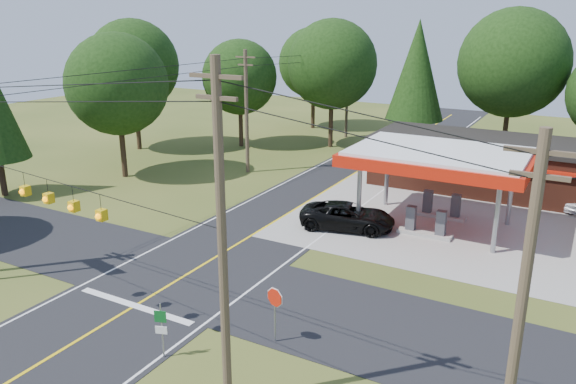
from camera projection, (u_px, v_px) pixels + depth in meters
The scene contains 15 objects.
ground at pixel (186, 275), 28.31m from camera, with size 120.00×120.00×0.00m, color #3B4C1A.
main_highway at pixel (186, 275), 28.30m from camera, with size 8.00×120.00×0.02m, color black.
cross_road at pixel (186, 275), 28.30m from camera, with size 70.00×7.00×0.02m, color black.
lane_center_yellow at pixel (186, 275), 28.30m from camera, with size 0.15×110.00×0.00m, color yellow.
gas_canopy at pixel (438, 160), 33.66m from camera, with size 10.60×7.40×4.88m.
convenience_store at pixel (484, 163), 42.22m from camera, with size 16.40×7.55×3.80m.
utility_pole_near_right at pixel (222, 240), 17.20m from camera, with size 1.80×0.30×11.50m.
utility_pole_far_left at pixel (247, 110), 45.45m from camera, with size 1.80×0.30×10.00m.
utility_pole_right_b at pixel (521, 308), 14.72m from camera, with size 1.80×0.30×10.00m.
utility_pole_north at pixel (347, 93), 59.04m from camera, with size 0.30×0.30×9.50m.
overhead_beacons at pixel (59, 185), 21.91m from camera, with size 17.04×2.04×1.03m.
treeline_backdrop at pixel (377, 80), 45.66m from camera, with size 70.27×51.59×13.30m.
suv_car at pixel (348, 216), 34.30m from camera, with size 5.73×5.73×1.59m, color black.
octagonal_stop_sign at pixel (275, 302), 22.00m from camera, with size 0.82×0.24×2.41m.
route_sign_post at pixel (161, 326), 21.11m from camera, with size 0.45×0.18×2.30m.
Camera 1 is at (17.05, -19.95, 12.53)m, focal length 35.00 mm.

